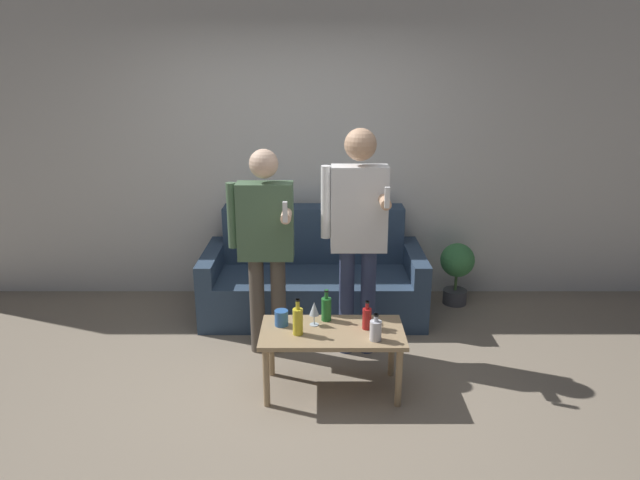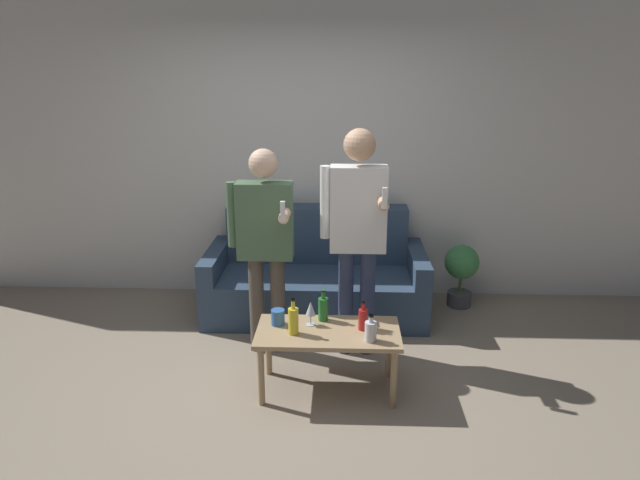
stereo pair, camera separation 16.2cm
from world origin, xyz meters
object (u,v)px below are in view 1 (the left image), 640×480
(couch, at_px, (312,277))
(bottle_orange, at_px, (325,308))
(person_standing_right, at_px, (356,224))
(person_standing_left, at_px, (263,237))
(coffee_table, at_px, (331,338))

(couch, height_order, bottle_orange, couch)
(person_standing_right, bearing_deg, person_standing_left, 178.93)
(coffee_table, bearing_deg, couch, 96.05)
(couch, distance_m, person_standing_right, 1.10)
(bottle_orange, bearing_deg, coffee_table, -76.58)
(coffee_table, relative_size, person_standing_left, 0.61)
(coffee_table, bearing_deg, person_standing_right, 70.28)
(bottle_orange, xyz_separation_m, person_standing_right, (0.23, 0.39, 0.49))
(couch, distance_m, bottle_orange, 1.18)
(couch, bearing_deg, bottle_orange, -84.99)
(coffee_table, relative_size, person_standing_right, 0.56)
(couch, relative_size, person_standing_left, 1.21)
(coffee_table, height_order, bottle_orange, bottle_orange)
(bottle_orange, distance_m, person_standing_left, 0.71)
(bottle_orange, relative_size, person_standing_right, 0.13)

